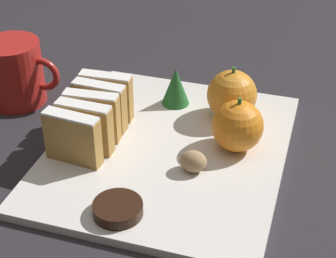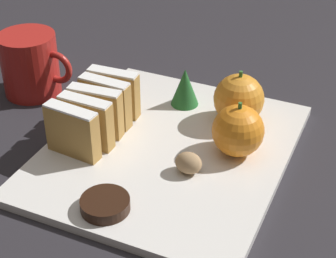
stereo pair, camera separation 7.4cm
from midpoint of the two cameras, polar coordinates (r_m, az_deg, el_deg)
ground_plane at (r=0.76m, az=2.77°, el=-2.71°), size 6.00×6.00×0.00m
serving_platter at (r=0.76m, az=2.78°, el=-2.35°), size 0.31×0.36×0.01m
stollen_slice_front at (r=0.73m, az=-6.86°, el=-0.36°), size 0.08×0.03×0.07m
stollen_slice_second at (r=0.75m, az=-5.53°, el=0.65°), size 0.08×0.02×0.07m
stollen_slice_third at (r=0.77m, az=-4.64°, el=1.71°), size 0.08×0.03×0.07m
stollen_slice_fourth at (r=0.79m, az=-3.73°, el=2.69°), size 0.08×0.02×0.07m
stollen_slice_fifth at (r=0.81m, az=-2.94°, el=3.63°), size 0.08×0.02×0.07m
orange_near at (r=0.80m, az=9.84°, el=2.94°), size 0.07×0.07×0.08m
orange_far at (r=0.74m, az=9.98°, el=-0.27°), size 0.07×0.07×0.08m
walnut at (r=0.71m, az=5.11°, el=-3.57°), size 0.03×0.03×0.03m
chocolate_cookie at (r=0.66m, az=-3.19°, el=-7.77°), size 0.06×0.06×0.01m
evergreen_sprig at (r=0.84m, az=4.26°, el=4.22°), size 0.04×0.04×0.06m
coffee_mug at (r=0.90m, az=-11.49°, el=6.39°), size 0.12×0.09×0.10m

